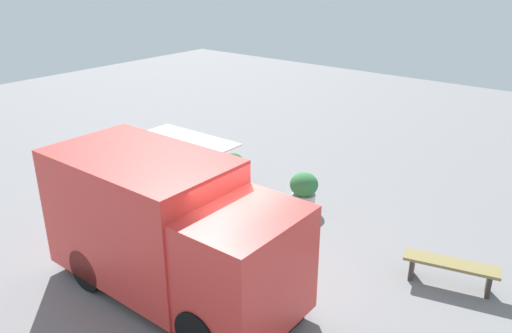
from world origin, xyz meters
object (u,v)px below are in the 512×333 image
food_truck (168,232)px  planter_flowering_near (304,190)px  planter_flowering_side (190,166)px  planter_flowering_far (233,168)px  plaza_bench (450,268)px  person_customer (145,191)px

food_truck → planter_flowering_near: size_ratio=5.27×
food_truck → planter_flowering_near: 4.45m
planter_flowering_near → planter_flowering_side: bearing=-80.7°
food_truck → planter_flowering_far: size_ratio=5.61×
planter_flowering_far → plaza_bench: bearing=80.8°
food_truck → planter_flowering_near: food_truck is taller
food_truck → planter_flowering_far: (-4.42, -2.32, -0.77)m
person_customer → planter_flowering_near: (-2.26, 3.34, 0.18)m
food_truck → plaza_bench: 5.32m
planter_flowering_near → planter_flowering_side: planter_flowering_near is taller
planter_flowering_near → planter_flowering_far: planter_flowering_near is taller
planter_flowering_side → plaza_bench: (0.44, 7.41, -0.06)m
food_truck → planter_flowering_far: bearing=-152.2°
food_truck → person_customer: food_truck is taller
plaza_bench → food_truck: bearing=-49.8°
person_customer → planter_flowering_far: bearing=156.6°
person_customer → planter_flowering_near: size_ratio=0.90×
planter_flowering_far → planter_flowering_side: bearing=-61.2°
person_customer → planter_flowering_near: bearing=124.0°
planter_flowering_side → plaza_bench: planter_flowering_side is taller
food_truck → planter_flowering_side: food_truck is taller
person_customer → plaza_bench: bearing=99.7°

